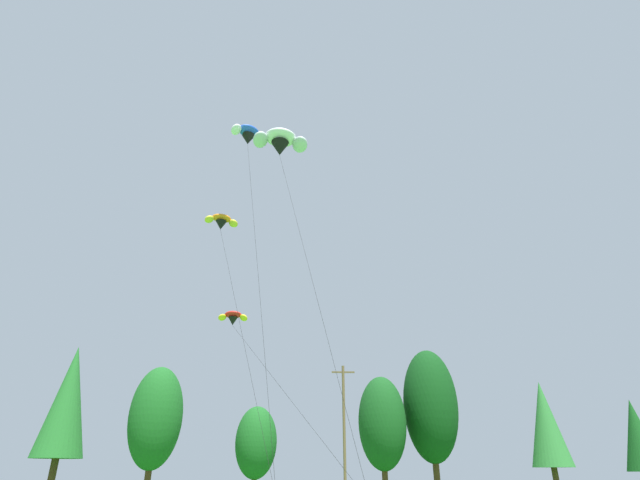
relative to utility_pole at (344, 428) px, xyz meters
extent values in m
cylinder|color=#472D19|center=(-27.39, 4.05, -4.34)|extent=(0.67, 0.67, 3.76)
cone|color=#236628|center=(-27.39, 4.05, 2.90)|extent=(4.79, 4.79, 10.71)
ellipsoid|color=#19561E|center=(-18.30, 3.57, 1.27)|extent=(5.13, 5.13, 9.69)
ellipsoid|color=#19561E|center=(-8.49, 5.53, -0.91)|extent=(4.16, 4.16, 6.87)
ellipsoid|color=#144719|center=(4.68, 7.27, 1.14)|extent=(5.07, 5.07, 9.52)
cylinder|color=#472D19|center=(10.48, 9.09, -4.29)|extent=(0.68, 0.68, 3.88)
ellipsoid|color=#0F3D14|center=(10.48, 9.09, 3.18)|extent=(5.98, 5.98, 12.15)
cone|color=#2D7033|center=(22.18, 6.79, 1.09)|extent=(4.16, 4.16, 8.60)
cone|color=#144719|center=(33.24, 8.88, 0.12)|extent=(3.81, 3.81, 7.45)
cylinder|color=brown|center=(0.00, 0.00, -0.27)|extent=(0.26, 0.26, 11.91)
cube|color=brown|center=(0.00, 0.00, 5.08)|extent=(2.20, 0.14, 0.14)
ellipsoid|color=orange|center=(-9.64, -18.06, 12.20)|extent=(1.52, 1.20, 0.67)
ellipsoid|color=yellow|center=(-8.86, -17.77, 11.96)|extent=(0.88, 0.85, 0.78)
ellipsoid|color=yellow|center=(-10.42, -18.35, 11.96)|extent=(0.80, 0.84, 0.78)
cone|color=black|center=(-9.66, -17.99, 11.68)|extent=(0.96, 0.96, 0.64)
cylinder|color=black|center=(-7.25, -22.59, 3.38)|extent=(4.84, 9.20, 15.98)
ellipsoid|color=red|center=(-9.24, -11.88, 7.18)|extent=(1.30, 0.89, 0.65)
ellipsoid|color=yellow|center=(-8.44, -11.85, 6.96)|extent=(0.80, 0.75, 0.76)
ellipsoid|color=yellow|center=(-10.04, -11.91, 6.96)|extent=(0.77, 0.75, 0.76)
cone|color=black|center=(-9.25, -11.80, 6.69)|extent=(0.74, 0.74, 0.61)
cylinder|color=black|center=(-5.35, -20.31, 0.89)|extent=(7.80, 17.03, 11.00)
ellipsoid|color=blue|center=(-7.96, -19.79, 18.26)|extent=(1.94, 1.82, 0.92)
ellipsoid|color=white|center=(-7.14, -19.20, 17.97)|extent=(1.16, 1.16, 1.03)
ellipsoid|color=white|center=(-8.78, -20.38, 17.97)|extent=(1.11, 1.20, 1.03)
cone|color=black|center=(-8.02, -19.71, 17.63)|extent=(1.27, 1.27, 0.78)
cylinder|color=black|center=(-6.43, -23.44, 6.32)|extent=(3.19, 7.48, 21.85)
ellipsoid|color=white|center=(-5.62, -21.40, 16.61)|extent=(2.33, 1.85, 1.18)
ellipsoid|color=silver|center=(-4.32, -21.18, 16.24)|extent=(1.44, 1.45, 1.33)
ellipsoid|color=silver|center=(-6.92, -21.63, 16.24)|extent=(1.17, 1.45, 1.33)
cone|color=black|center=(-5.64, -21.27, 15.79)|extent=(1.37, 1.37, 1.02)
cylinder|color=black|center=(-3.55, -25.04, 5.34)|extent=(4.20, 7.57, 19.90)
camera|label=1|loc=(-3.93, -48.47, -3.62)|focal=27.79mm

